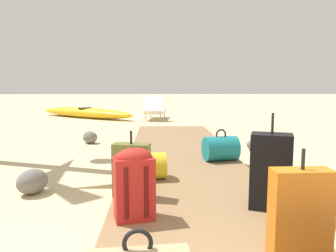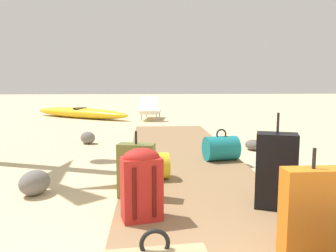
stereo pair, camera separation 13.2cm
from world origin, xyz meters
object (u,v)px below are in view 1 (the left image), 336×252
(suitcase_black, at_px, (271,171))
(kayak, at_px, (85,113))
(suitcase_olive, at_px, (132,170))
(duffel_bag_yellow, at_px, (141,166))
(suitcase_orange, at_px, (300,215))
(duffel_bag_teal, at_px, (221,148))
(lounge_chair, at_px, (155,110))
(backpack_red, at_px, (134,182))

(suitcase_black, bearing_deg, kayak, 111.81)
(suitcase_olive, bearing_deg, duffel_bag_yellow, 83.76)
(suitcase_orange, xyz_separation_m, suitcase_olive, (-1.19, 1.25, -0.03))
(kayak, bearing_deg, suitcase_black, -68.19)
(duffel_bag_teal, relative_size, lounge_chair, 0.33)
(suitcase_orange, relative_size, suitcase_olive, 1.09)
(suitcase_olive, xyz_separation_m, lounge_chair, (0.20, 7.79, -0.03))
(suitcase_olive, relative_size, duffel_bag_teal, 1.25)
(lounge_chair, bearing_deg, kayak, 165.46)
(duffel_bag_teal, bearing_deg, duffel_bag_yellow, -140.50)
(duffel_bag_yellow, relative_size, kayak, 0.16)
(suitcase_olive, relative_size, suitcase_black, 0.77)
(backpack_red, distance_m, suitcase_orange, 1.32)
(backpack_red, relative_size, duffel_bag_yellow, 0.99)
(suitcase_orange, relative_size, suitcase_black, 0.84)
(suitcase_black, height_order, duffel_bag_yellow, suitcase_black)
(suitcase_olive, relative_size, duffel_bag_yellow, 1.09)
(duffel_bag_teal, bearing_deg, kayak, 116.49)
(backpack_red, xyz_separation_m, suitcase_black, (1.23, 0.21, 0.03))
(duffel_bag_teal, distance_m, duffel_bag_yellow, 1.47)
(backpack_red, bearing_deg, duffel_bag_yellow, 89.77)
(suitcase_olive, distance_m, duffel_bag_yellow, 0.63)
(backpack_red, height_order, suitcase_olive, suitcase_olive)
(duffel_bag_yellow, relative_size, lounge_chair, 0.38)
(suitcase_orange, height_order, suitcase_olive, suitcase_orange)
(suitcase_black, relative_size, duffel_bag_teal, 1.64)
(suitcase_orange, relative_size, lounge_chair, 0.46)
(suitcase_orange, height_order, suitcase_black, suitcase_black)
(suitcase_olive, bearing_deg, lounge_chair, 88.55)
(duffel_bag_teal, distance_m, kayak, 7.67)
(suitcase_orange, bearing_deg, suitcase_olive, 133.43)
(suitcase_olive, xyz_separation_m, kayak, (-2.22, 8.42, -0.18))
(suitcase_orange, bearing_deg, duffel_bag_teal, 89.67)
(kayak, bearing_deg, backpack_red, -75.76)
(suitcase_orange, xyz_separation_m, duffel_bag_yellow, (-1.12, 1.87, -0.14))
(duffel_bag_teal, xyz_separation_m, duffel_bag_yellow, (-1.14, -0.94, -0.02))
(suitcase_orange, height_order, lounge_chair, suitcase_orange)
(kayak, bearing_deg, duffel_bag_teal, -63.51)
(duffel_bag_yellow, distance_m, lounge_chair, 7.17)
(backpack_red, relative_size, duffel_bag_teal, 1.14)
(suitcase_orange, xyz_separation_m, kayak, (-3.40, 9.67, -0.21))
(suitcase_black, xyz_separation_m, duffel_bag_teal, (-0.09, 1.91, -0.17))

